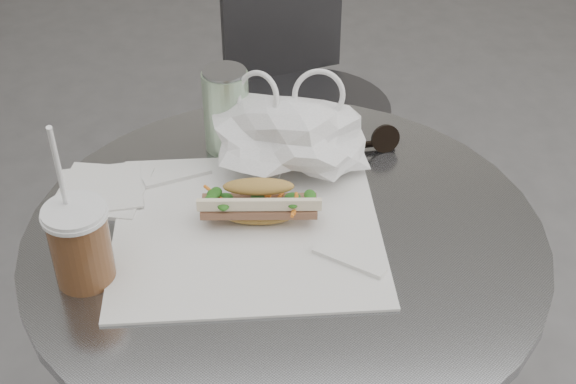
{
  "coord_description": "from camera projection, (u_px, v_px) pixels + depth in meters",
  "views": [
    {
      "loc": [
        -0.05,
        -0.7,
        1.48
      ],
      "look_at": [
        0.01,
        0.23,
        0.79
      ],
      "focal_mm": 50.0,
      "sensor_mm": 36.0,
      "label": 1
    }
  ],
  "objects": [
    {
      "name": "iced_coffee",
      "position": [
        80.0,
        243.0,
        1.05
      ],
      "size": [
        0.09,
        0.09,
        0.25
      ],
      "color": "brown",
      "rests_on": "cafe_table"
    },
    {
      "name": "cafe_table",
      "position": [
        285.0,
        359.0,
        1.33
      ],
      "size": [
        0.76,
        0.76,
        0.74
      ],
      "color": "slate",
      "rests_on": "ground"
    },
    {
      "name": "plastic_bag",
      "position": [
        289.0,
        137.0,
        1.26
      ],
      "size": [
        0.28,
        0.25,
        0.12
      ],
      "primitive_type": null,
      "rotation": [
        0.0,
        0.0,
        -0.38
      ],
      "color": "white",
      "rests_on": "cafe_table"
    },
    {
      "name": "banh_mi",
      "position": [
        259.0,
        202.0,
        1.16
      ],
      "size": [
        0.21,
        0.09,
        0.07
      ],
      "rotation": [
        0.0,
        0.0,
        -0.05
      ],
      "color": "tan",
      "rests_on": "sandwich_paper"
    },
    {
      "name": "sandwich_paper",
      "position": [
        247.0,
        228.0,
        1.17
      ],
      "size": [
        0.39,
        0.37,
        0.0
      ],
      "primitive_type": "cube",
      "rotation": [
        0.0,
        0.0,
        0.01
      ],
      "color": "white",
      "rests_on": "cafe_table"
    },
    {
      "name": "chair_far",
      "position": [
        303.0,
        146.0,
        2.07
      ],
      "size": [
        0.41,
        0.44,
        0.75
      ],
      "rotation": [
        0.0,
        0.0,
        3.45
      ],
      "color": "#303033",
      "rests_on": "ground"
    },
    {
      "name": "drink_can",
      "position": [
        226.0,
        110.0,
        1.3
      ],
      "size": [
        0.07,
        0.07,
        0.14
      ],
      "color": "#548B51",
      "rests_on": "cafe_table"
    },
    {
      "name": "napkin_stack",
      "position": [
        102.0,
        190.0,
        1.24
      ],
      "size": [
        0.15,
        0.15,
        0.01
      ],
      "color": "white",
      "rests_on": "cafe_table"
    },
    {
      "name": "sunglasses",
      "position": [
        368.0,
        143.0,
        1.32
      ],
      "size": [
        0.11,
        0.04,
        0.05
      ],
      "rotation": [
        0.0,
        0.0,
        0.19
      ],
      "color": "black",
      "rests_on": "cafe_table"
    }
  ]
}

